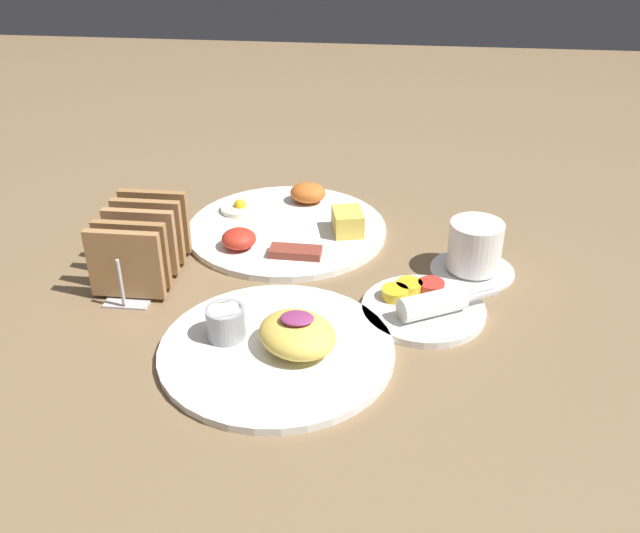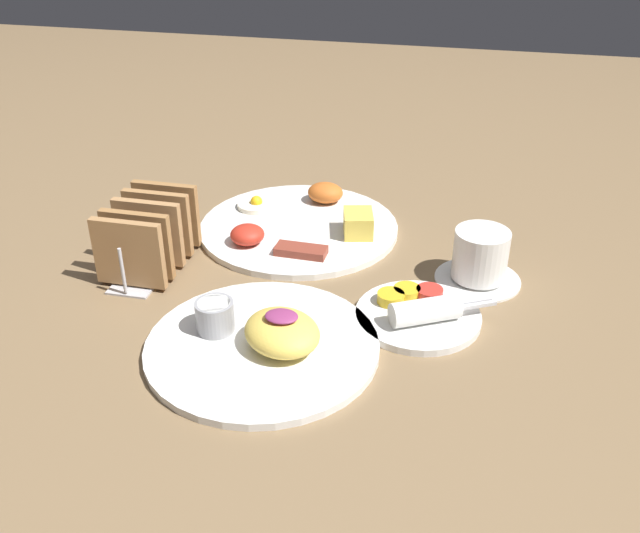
{
  "view_description": "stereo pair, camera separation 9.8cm",
  "coord_description": "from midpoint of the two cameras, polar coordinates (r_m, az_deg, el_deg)",
  "views": [
    {
      "loc": [
        0.14,
        -0.81,
        0.52
      ],
      "look_at": [
        0.04,
        0.04,
        0.03
      ],
      "focal_mm": 40.0,
      "sensor_mm": 36.0,
      "label": 1
    },
    {
      "loc": [
        0.23,
        -0.79,
        0.52
      ],
      "look_at": [
        0.04,
        0.04,
        0.03
      ],
      "focal_mm": 40.0,
      "sensor_mm": 36.0,
      "label": 2
    }
  ],
  "objects": [
    {
      "name": "toast_rack",
      "position": [
        1.04,
        -16.75,
        1.59
      ],
      "size": [
        0.1,
        0.18,
        0.1
      ],
      "color": "#B7B7BC",
      "rests_on": "ground_plane"
    },
    {
      "name": "plate_breakfast",
      "position": [
        1.14,
        -5.0,
        3.19
      ],
      "size": [
        0.32,
        0.32,
        0.05
      ],
      "color": "white",
      "rests_on": "ground_plane"
    },
    {
      "name": "coffee_cup",
      "position": [
        1.02,
        9.61,
        1.25
      ],
      "size": [
        0.12,
        0.12,
        0.08
      ],
      "color": "white",
      "rests_on": "ground_plane"
    },
    {
      "name": "ground_plane",
      "position": [
        0.97,
        -5.67,
        -2.56
      ],
      "size": [
        3.0,
        3.0,
        0.0
      ],
      "primitive_type": "plane",
      "color": "brown"
    },
    {
      "name": "plate_condiments",
      "position": [
        0.93,
        5.37,
        -3.21
      ],
      "size": [
        0.18,
        0.16,
        0.04
      ],
      "color": "white",
      "rests_on": "ground_plane"
    },
    {
      "name": "plate_foreground",
      "position": [
        0.86,
        -6.66,
        -6.22
      ],
      "size": [
        0.28,
        0.28,
        0.06
      ],
      "color": "white",
      "rests_on": "ground_plane"
    },
    {
      "name": "teaspoon",
      "position": [
        0.81,
        -0.81,
        -9.64
      ],
      "size": [
        0.02,
        0.13,
        0.01
      ],
      "color": "silver",
      "rests_on": "ground_plane"
    }
  ]
}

